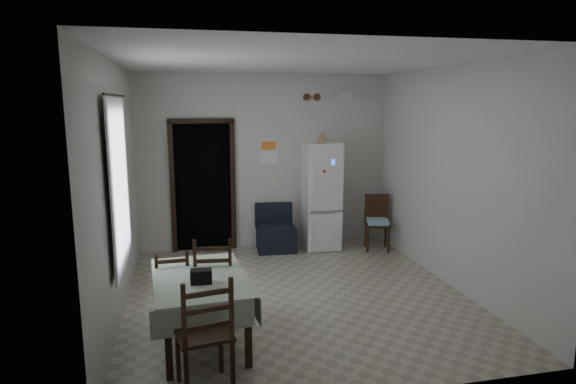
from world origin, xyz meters
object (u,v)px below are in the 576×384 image
at_px(navy_seat, 276,228).
at_px(dining_table, 201,310).
at_px(corner_chair, 377,223).
at_px(dining_chair_far_left, 173,287).
at_px(dining_chair_near_head, 204,332).
at_px(fridge, 321,196).
at_px(dining_chair_far_right, 214,279).

xyz_separation_m(navy_seat, dining_table, (-1.34, -2.94, -0.02)).
distance_m(corner_chair, dining_chair_far_left, 3.89).
relative_size(corner_chair, dining_chair_far_left, 1.06).
bearing_deg(navy_seat, dining_chair_near_head, -105.81).
bearing_deg(dining_table, fridge, 49.84).
relative_size(navy_seat, corner_chair, 0.83).
xyz_separation_m(navy_seat, corner_chair, (1.65, -0.34, 0.08)).
relative_size(dining_table, dining_chair_far_left, 1.59).
bearing_deg(dining_chair_far_right, corner_chair, -137.08).
height_order(fridge, dining_chair_far_left, fridge).
bearing_deg(dining_chair_far_left, dining_chair_far_right, 172.67).
xyz_separation_m(fridge, dining_chair_far_right, (-1.96, -2.47, -0.39)).
xyz_separation_m(corner_chair, dining_chair_near_head, (-3.00, -3.42, 0.06)).
xyz_separation_m(fridge, navy_seat, (-0.77, 0.00, -0.51)).
distance_m(fridge, dining_chair_far_left, 3.45).
xyz_separation_m(fridge, dining_chair_far_left, (-2.40, -2.43, -0.46)).
height_order(fridge, dining_chair_near_head, fridge).
height_order(fridge, dining_table, fridge).
distance_m(dining_chair_far_left, dining_chair_near_head, 1.36).
bearing_deg(navy_seat, dining_chair_far_left, -119.88).
height_order(dining_table, dining_chair_far_right, dining_chair_far_right).
height_order(dining_table, dining_chair_far_left, dining_chair_far_left).
relative_size(corner_chair, dining_chair_near_head, 0.88).
xyz_separation_m(fridge, dining_chair_near_head, (-2.13, -3.76, -0.37)).
height_order(navy_seat, dining_chair_far_right, dining_chair_far_right).
height_order(corner_chair, dining_chair_near_head, dining_chair_near_head).
distance_m(fridge, dining_table, 3.67).
relative_size(dining_chair_far_right, dining_chair_near_head, 0.96).
relative_size(fridge, dining_table, 1.30).
height_order(corner_chair, dining_chair_far_left, corner_chair).
xyz_separation_m(fridge, dining_table, (-2.12, -2.94, -0.54)).
relative_size(fridge, navy_seat, 2.35).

